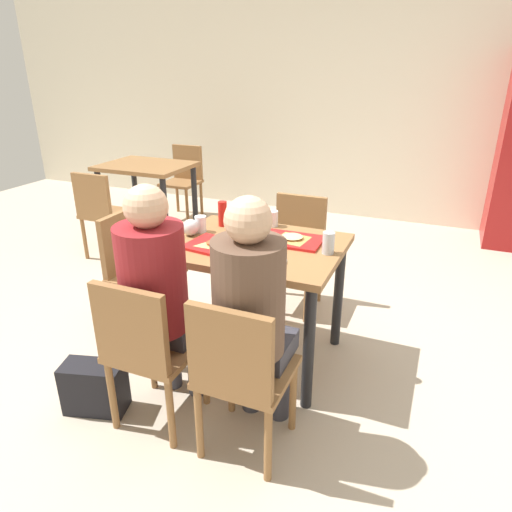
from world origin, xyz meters
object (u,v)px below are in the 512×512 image
Objects in this scene: soda_can at (328,243)px; condiment_bottle at (223,214)px; tray_red_near at (219,246)px; plastic_cup_a at (272,219)px; paper_plate_near_edge at (266,261)px; pizza_slice_a at (219,243)px; tray_red_far at (291,240)px; background_chair_far at (184,176)px; chair_near_left at (146,346)px; person_in_brown_jacket at (252,306)px; chair_left_end at (135,264)px; main_table at (256,262)px; background_chair_near at (101,209)px; chair_far_side at (296,244)px; pizza_slice_c at (251,226)px; chair_near_right at (240,370)px; plastic_cup_c at (201,224)px; pizza_slice_d at (261,260)px; pizza_slice_b at (292,238)px; plastic_cup_b at (235,257)px; foil_bundle at (191,227)px; background_table at (147,177)px; paper_plate_center at (247,229)px; handbag at (95,387)px.

condiment_bottle is (-0.74, 0.19, 0.02)m from soda_can.
tray_red_near is at bearing -165.25° from soda_can.
paper_plate_near_edge is at bearing -72.43° from plastic_cup_a.
plastic_cup_a is (0.15, 0.46, 0.03)m from pizza_slice_a.
tray_red_far is 0.27m from soda_can.
tray_red_far reaches higher than paper_plate_near_edge.
chair_near_left is at bearing -61.96° from background_chair_far.
person_in_brown_jacket reaches higher than background_chair_far.
chair_left_end reaches higher than tray_red_near.
background_chair_far is (-1.93, 2.38, -0.16)m from main_table.
chair_left_end is 1.39m from background_chair_near.
chair_far_side reaches higher than pizza_slice_c.
chair_near_right is 1.19m from condiment_bottle.
paper_plate_near_edge is at bearing -26.68° from plastic_cup_c.
chair_left_end reaches higher than pizza_slice_d.
paper_plate_near_edge is 1.30× the size of pizza_slice_d.
pizza_slice_b is 2.50× the size of plastic_cup_b.
main_table is 9.84× the size of plastic_cup_a.
main_table is 0.43m from condiment_bottle.
main_table is 4.13× the size of pizza_slice_c.
foil_bundle reaches higher than main_table.
chair_near_left reaches higher than background_table.
chair_near_left is at bearing -121.42° from plastic_cup_b.
pizza_slice_c is (0.11, 1.01, 0.30)m from chair_near_left.
tray_red_far is 0.40× the size of background_table.
plastic_cup_a is 0.46m from plastic_cup_c.
person_in_brown_jacket is at bearing -35.46° from background_chair_near.
soda_can reaches higher than background_table.
tray_red_near reaches higher than background_table.
condiment_bottle is at bearing 67.11° from foil_bundle.
plastic_cup_a is (0.22, 1.10, 0.33)m from chair_near_left.
chair_near_left is at bearing -96.61° from tray_red_near.
chair_left_end is 1.34m from soda_can.
chair_left_end is 2.61m from background_chair_far.
chair_near_left is 0.91m from plastic_cup_c.
chair_near_left is 1.05m from condiment_bottle.
plastic_cup_a reaches higher than paper_plate_center.
condiment_bottle is 2.73m from background_chair_far.
soda_can is 0.38× the size of handbag.
pizza_slice_b is at bearing 94.19° from chair_near_right.
main_table is at bearing 94.26° from plastic_cup_b.
condiment_bottle reaches higher than pizza_slice_d.
foil_bundle is at bearing -177.34° from soda_can.
paper_plate_center is at bearing 124.63° from main_table.
plastic_cup_c is (-0.64, 0.69, 0.08)m from person_in_brown_jacket.
pizza_slice_c is 1.29m from handbag.
chair_far_side is 4.92× the size of pizza_slice_d.
plastic_cup_a is at bearing 62.94° from handbag.
pizza_slice_d is (1.00, -0.24, 0.30)m from chair_left_end.
paper_plate_near_edge is 0.57m from plastic_cup_a.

